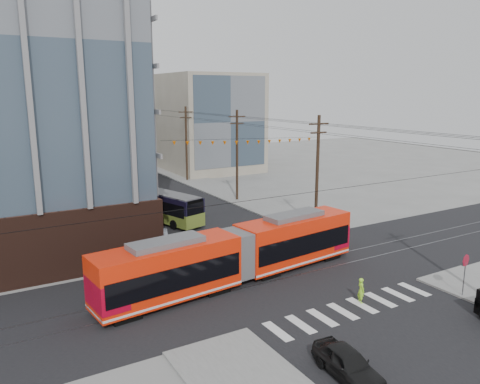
% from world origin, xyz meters
% --- Properties ---
extents(ground, '(160.00, 160.00, 0.00)m').
position_xyz_m(ground, '(0.00, 0.00, 0.00)').
color(ground, slate).
extents(bg_bldg_ne_near, '(14.00, 14.00, 16.00)m').
position_xyz_m(bg_bldg_ne_near, '(16.00, 48.00, 8.00)').
color(bg_bldg_ne_near, gray).
rests_on(bg_bldg_ne_near, ground).
extents(bg_bldg_ne_far, '(16.00, 16.00, 14.00)m').
position_xyz_m(bg_bldg_ne_far, '(18.00, 68.00, 7.00)').
color(bg_bldg_ne_far, '#8C99A5').
rests_on(bg_bldg_ne_far, ground).
extents(utility_pole_far, '(0.30, 0.30, 11.00)m').
position_xyz_m(utility_pole_far, '(8.50, 56.00, 5.50)').
color(utility_pole_far, black).
rests_on(utility_pole_far, ground).
extents(streetcar, '(20.64, 5.18, 3.94)m').
position_xyz_m(streetcar, '(-4.02, 4.31, 1.97)').
color(streetcar, red).
rests_on(streetcar, ground).
extents(city_bus, '(5.57, 11.43, 3.17)m').
position_xyz_m(city_bus, '(-2.93, 22.27, 1.59)').
color(city_bus, black).
rests_on(city_bus, ground).
extents(black_sedan, '(2.00, 4.24, 1.40)m').
position_xyz_m(black_sedan, '(-5.22, -8.13, 0.70)').
color(black_sedan, black).
rests_on(black_sedan, ground).
extents(parked_car_silver, '(2.53, 4.29, 1.34)m').
position_xyz_m(parked_car_silver, '(-5.65, 15.35, 0.67)').
color(parked_car_silver, gray).
rests_on(parked_car_silver, ground).
extents(parked_car_white, '(2.49, 4.74, 1.31)m').
position_xyz_m(parked_car_white, '(-5.80, 19.79, 0.66)').
color(parked_car_white, silver).
rests_on(parked_car_white, ground).
extents(parked_car_grey, '(2.28, 4.34, 1.16)m').
position_xyz_m(parked_car_grey, '(-4.94, 23.36, 0.58)').
color(parked_car_grey, '#4A5055').
rests_on(parked_car_grey, ground).
extents(pedestrian, '(0.53, 0.68, 1.64)m').
position_xyz_m(pedestrian, '(1.02, -2.63, 0.82)').
color(pedestrian, '#A7F72E').
rests_on(pedestrian, ground).
extents(stop_sign, '(0.96, 0.96, 2.73)m').
position_xyz_m(stop_sign, '(7.31, -5.38, 1.37)').
color(stop_sign, maroon).
rests_on(stop_sign, ground).
extents(jersey_barrier, '(0.94, 3.86, 0.77)m').
position_xyz_m(jersey_barrier, '(8.30, 14.40, 0.38)').
color(jersey_barrier, gray).
rests_on(jersey_barrier, ground).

